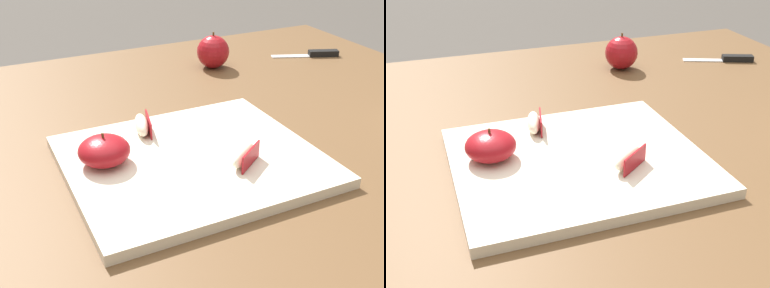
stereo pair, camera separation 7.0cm
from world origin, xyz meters
TOP-DOWN VIEW (x-y plane):
  - dining_table at (0.00, 0.00)m, footprint 1.41×0.99m
  - cutting_board at (0.05, -0.09)m, footprint 0.36×0.31m
  - apple_half_skin_up at (-0.07, -0.05)m, footprint 0.07×0.07m
  - apple_wedge_left at (0.11, -0.14)m, footprint 0.06×0.05m
  - apple_wedge_back at (0.02, 0.01)m, footprint 0.04×0.07m
  - paring_knife at (0.55, 0.24)m, footprint 0.16×0.08m
  - whole_apple_red_delicious at (0.28, 0.28)m, footprint 0.07×0.07m

SIDE VIEW (x-z plane):
  - dining_table at x=0.00m, z-range 0.29..1.07m
  - paring_knife at x=0.55m, z-range 0.77..0.79m
  - cutting_board at x=0.05m, z-range 0.77..0.79m
  - apple_wedge_left at x=0.11m, z-range 0.79..0.82m
  - apple_wedge_back at x=0.02m, z-range 0.79..0.82m
  - whole_apple_red_delicious at x=0.28m, z-range 0.77..0.85m
  - apple_half_skin_up at x=-0.07m, z-range 0.79..0.83m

